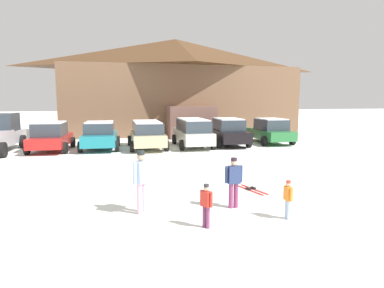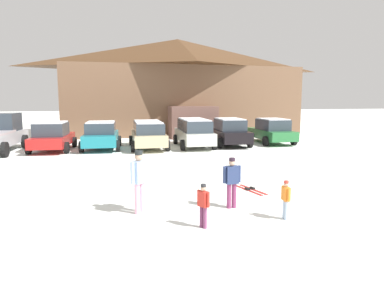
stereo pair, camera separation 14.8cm
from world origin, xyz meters
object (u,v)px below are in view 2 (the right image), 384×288
(parked_teal_hatchback, at_px, (101,135))
(skier_child_in_red_jacket, at_px, (203,203))
(skier_teen_in_navy_coat, at_px, (232,180))
(skier_adult_in_blue_parka, at_px, (139,178))
(pair_of_skis, at_px, (250,189))
(parked_silver_wagon, at_px, (194,132))
(skier_child_in_orange_jacket, at_px, (286,198))
(parked_red_sedan, at_px, (52,136))
(ski_lodge, at_px, (178,85))
(parked_beige_suv, at_px, (148,134))
(parked_green_coupe, at_px, (272,131))
(parked_black_sedan, at_px, (229,132))

(parked_teal_hatchback, relative_size, skier_child_in_red_jacket, 3.96)
(skier_teen_in_navy_coat, distance_m, skier_adult_in_blue_parka, 2.51)
(skier_child_in_red_jacket, xyz_separation_m, pair_of_skis, (2.32, 2.89, -0.57))
(parked_silver_wagon, distance_m, skier_child_in_orange_jacket, 13.10)
(parked_red_sedan, distance_m, parked_teal_hatchback, 2.74)
(ski_lodge, height_order, pair_of_skis, ski_lodge)
(ski_lodge, bearing_deg, parked_teal_hatchback, -121.58)
(ski_lodge, height_order, parked_teal_hatchback, ski_lodge)
(skier_child_in_red_jacket, distance_m, pair_of_skis, 3.75)
(parked_silver_wagon, distance_m, skier_child_in_red_jacket, 13.48)
(ski_lodge, xyz_separation_m, parked_beige_suv, (-3.66, -10.68, -3.32))
(parked_green_coupe, distance_m, skier_child_in_orange_jacket, 14.94)
(parked_black_sedan, relative_size, skier_adult_in_blue_parka, 2.88)
(ski_lodge, xyz_separation_m, skier_teen_in_navy_coat, (-2.35, -22.64, -3.42))
(pair_of_skis, bearing_deg, ski_lodge, 86.88)
(parked_red_sedan, height_order, pair_of_skis, parked_red_sedan)
(skier_child_in_red_jacket, bearing_deg, skier_teen_in_navy_coat, 48.54)
(parked_green_coupe, relative_size, skier_child_in_red_jacket, 4.04)
(skier_child_in_red_jacket, bearing_deg, parked_black_sedan, 69.62)
(skier_adult_in_blue_parka, bearing_deg, skier_child_in_orange_jacket, -19.28)
(skier_teen_in_navy_coat, bearing_deg, pair_of_skis, 53.45)
(parked_black_sedan, xyz_separation_m, skier_child_in_orange_jacket, (-2.91, -13.48, -0.31))
(parked_beige_suv, xyz_separation_m, skier_adult_in_blue_parka, (-1.20, -11.86, 0.05))
(parked_red_sedan, bearing_deg, parked_beige_suv, -1.30)
(parked_green_coupe, bearing_deg, parked_black_sedan, -176.02)
(parked_red_sedan, bearing_deg, skier_child_in_orange_jacket, -59.33)
(parked_beige_suv, bearing_deg, skier_teen_in_navy_coat, -83.75)
(parked_silver_wagon, relative_size, pair_of_skis, 3.27)
(pair_of_skis, bearing_deg, parked_red_sedan, 127.48)
(parked_red_sedan, bearing_deg, pair_of_skis, -52.52)
(ski_lodge, bearing_deg, skier_child_in_red_jacket, -98.25)
(parked_beige_suv, bearing_deg, pair_of_skis, -76.30)
(parked_black_sedan, distance_m, skier_adult_in_blue_parka, 13.83)
(parked_red_sedan, relative_size, pair_of_skis, 2.87)
(parked_teal_hatchback, relative_size, skier_adult_in_blue_parka, 2.49)
(parked_teal_hatchback, relative_size, parked_beige_suv, 0.89)
(parked_silver_wagon, bearing_deg, parked_green_coupe, 6.30)
(ski_lodge, xyz_separation_m, parked_red_sedan, (-9.16, -10.56, -3.37))
(ski_lodge, height_order, parked_red_sedan, ski_lodge)
(parked_green_coupe, relative_size, skier_teen_in_navy_coat, 3.01)
(parked_beige_suv, relative_size, pair_of_skis, 3.27)
(skier_adult_in_blue_parka, bearing_deg, parked_black_sedan, 62.22)
(parked_green_coupe, height_order, skier_child_in_red_jacket, parked_green_coupe)
(parked_green_coupe, xyz_separation_m, skier_adult_in_blue_parka, (-9.52, -12.45, 0.10))
(skier_child_in_red_jacket, xyz_separation_m, skier_child_in_orange_jacket, (2.15, 0.12, -0.03))
(ski_lodge, bearing_deg, parked_beige_suv, -108.92)
(parked_beige_suv, xyz_separation_m, parked_black_sedan, (5.25, 0.38, -0.02))
(parked_teal_hatchback, xyz_separation_m, pair_of_skis, (5.28, -10.56, -0.81))
(parked_green_coupe, height_order, skier_teen_in_navy_coat, parked_green_coupe)
(parked_red_sedan, xyz_separation_m, skier_child_in_orange_jacket, (7.84, -13.22, -0.28))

